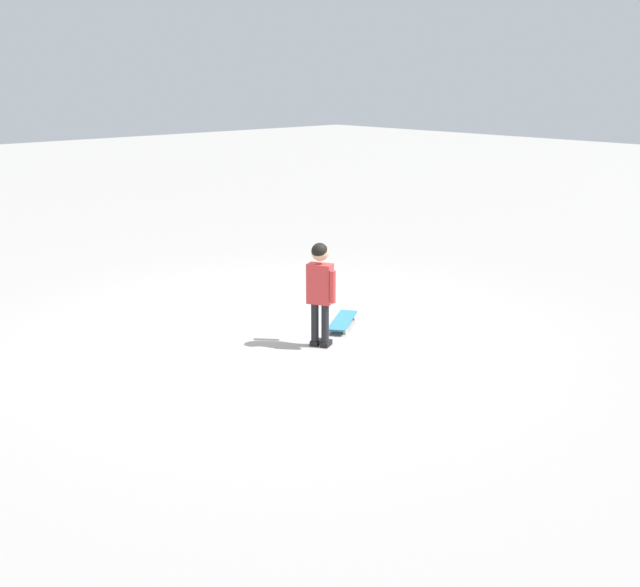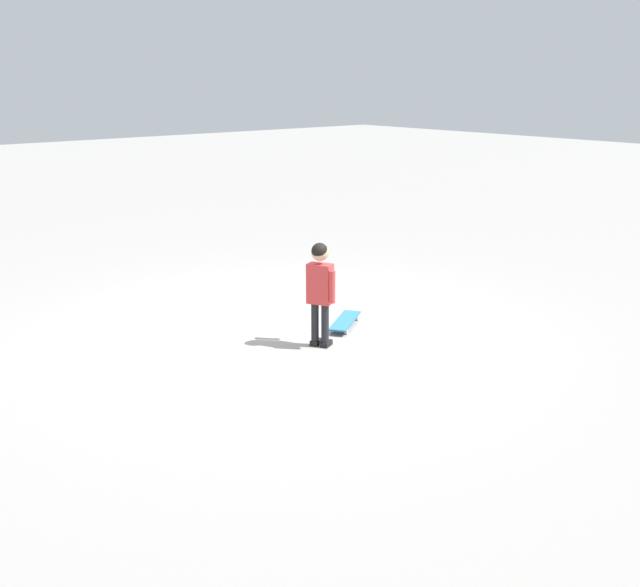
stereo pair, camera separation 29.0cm
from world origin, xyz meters
The scene contains 3 objects.
ground_plane centered at (0.00, 0.00, 0.00)m, with size 50.00×50.00×0.00m, color gray.
child_person centered at (0.59, 0.04, 0.66)m, with size 0.41×0.25×1.06m.
skateboard centered at (0.30, 0.65, 0.06)m, with size 0.55×0.69×0.07m.
Camera 1 is at (5.79, -4.76, 2.61)m, focal length 42.08 mm.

